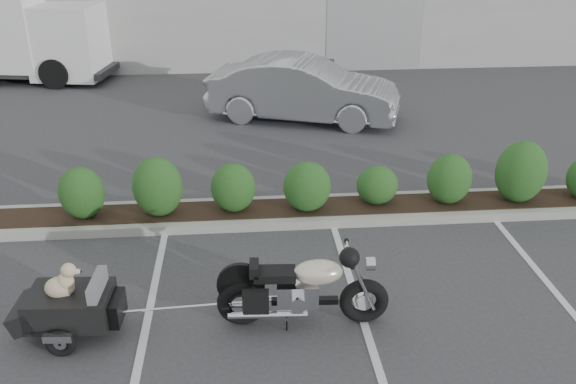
{
  "coord_description": "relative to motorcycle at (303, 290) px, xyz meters",
  "views": [
    {
      "loc": [
        -0.26,
        -6.83,
        4.71
      ],
      "look_at": [
        0.44,
        1.56,
        0.75
      ],
      "focal_mm": 38.0,
      "sensor_mm": 36.0,
      "label": 1
    }
  ],
  "objects": [
    {
      "name": "sedan",
      "position": [
        0.85,
        7.96,
        0.26
      ],
      "size": [
        4.78,
        2.91,
        1.49
      ],
      "primitive_type": "imported",
      "rotation": [
        0.0,
        0.0,
        1.25
      ],
      "color": "silver",
      "rests_on": "ground"
    },
    {
      "name": "ground",
      "position": [
        -0.43,
        0.69,
        -0.49
      ],
      "size": [
        90.0,
        90.0,
        0.0
      ],
      "primitive_type": "plane",
      "color": "#38383A",
      "rests_on": "ground"
    },
    {
      "name": "planter_kerb",
      "position": [
        0.57,
        2.89,
        -0.41
      ],
      "size": [
        12.0,
        1.0,
        0.15
      ],
      "primitive_type": "cube",
      "color": "#9E9E93",
      "rests_on": "ground"
    },
    {
      "name": "motorcycle",
      "position": [
        0.0,
        0.0,
        0.0
      ],
      "size": [
        2.12,
        0.72,
        1.22
      ],
      "rotation": [
        0.0,
        0.0,
        -0.05
      ],
      "color": "black",
      "rests_on": "ground"
    },
    {
      "name": "dumpster",
      "position": [
        0.64,
        8.5,
        0.15
      ],
      "size": [
        2.17,
        1.75,
        1.25
      ],
      "rotation": [
        0.0,
        0.0,
        -0.26
      ],
      "color": "navy",
      "rests_on": "ground"
    },
    {
      "name": "pet_trailer",
      "position": [
        -2.78,
        0.02,
        -0.06
      ],
      "size": [
        1.7,
        0.95,
        1.01
      ],
      "rotation": [
        0.0,
        0.0,
        -0.05
      ],
      "color": "black",
      "rests_on": "ground"
    }
  ]
}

